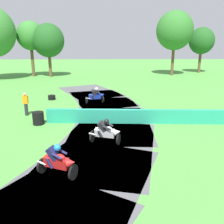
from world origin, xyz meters
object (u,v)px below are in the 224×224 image
motorcycle_lead_red (58,161)px  track_marshal (26,104)px  motorcycle_chase_white (106,132)px  tire_stack_mid_a (38,118)px  motorcycle_trailing_blue (96,96)px  tire_stack_mid_b (52,97)px

motorcycle_lead_red → track_marshal: 9.12m
motorcycle_chase_white → track_marshal: track_marshal is taller
tire_stack_mid_a → motorcycle_lead_red: bearing=-68.7°
motorcycle_chase_white → tire_stack_mid_a: motorcycle_chase_white is taller
motorcycle_trailing_blue → tire_stack_mid_b: motorcycle_trailing_blue is taller
motorcycle_lead_red → tire_stack_mid_a: 6.75m
motorcycle_lead_red → track_marshal: (-3.82, 8.28, 0.16)m
track_marshal → motorcycle_lead_red: bearing=-65.2°
motorcycle_trailing_blue → motorcycle_lead_red: bearing=-94.6°
motorcycle_chase_white → motorcycle_trailing_blue: bearing=96.0°
tire_stack_mid_a → tire_stack_mid_b: bearing=95.4°
motorcycle_chase_white → tire_stack_mid_b: 11.19m
tire_stack_mid_a → motorcycle_trailing_blue: bearing=57.8°
motorcycle_trailing_blue → tire_stack_mid_b: bearing=159.6°
motorcycle_trailing_blue → track_marshal: bearing=-144.6°
motorcycle_lead_red → tire_stack_mid_a: (-2.45, 6.29, -0.26)m
motorcycle_lead_red → motorcycle_trailing_blue: (0.93, 11.66, -0.00)m
motorcycle_chase_white → track_marshal: (-5.64, 5.16, 0.16)m
motorcycle_lead_red → motorcycle_chase_white: motorcycle_lead_red is taller
tire_stack_mid_a → track_marshal: size_ratio=0.49×
tire_stack_mid_a → track_marshal: bearing=124.5°
track_marshal → tire_stack_mid_a: bearing=-55.5°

